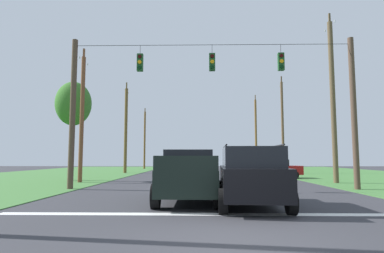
{
  "coord_description": "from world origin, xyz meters",
  "views": [
    {
      "loc": [
        -0.59,
        -6.82,
        1.63
      ],
      "look_at": [
        -0.95,
        11.11,
        3.37
      ],
      "focal_mm": 30.58,
      "sensor_mm": 36.0,
      "label": 1
    }
  ],
  "objects_px": {
    "pickup_truck": "(188,175)",
    "utility_pole_far_right": "(283,125)",
    "distant_car_oncoming": "(273,169)",
    "utility_pole_far_left": "(82,116)",
    "overhead_signal_span": "(212,105)",
    "utility_pole_distant_right": "(126,129)",
    "utility_pole_distant_left": "(145,139)",
    "suv_black": "(250,175)",
    "distant_car_crossing_white": "(184,170)",
    "utility_pole_mid_right": "(333,99)",
    "tree_roadside_right": "(73,105)",
    "utility_pole_near_left": "(256,133)"
  },
  "relations": [
    {
      "from": "overhead_signal_span",
      "to": "tree_roadside_right",
      "type": "relative_size",
      "value": 2.1
    },
    {
      "from": "utility_pole_distant_left",
      "to": "utility_pole_distant_right",
      "type": "bearing_deg",
      "value": -89.17
    },
    {
      "from": "utility_pole_mid_right",
      "to": "utility_pole_near_left",
      "type": "distance_m",
      "value": 28.85
    },
    {
      "from": "utility_pole_far_right",
      "to": "utility_pole_distant_right",
      "type": "xyz_separation_m",
      "value": [
        -17.16,
        0.16,
        -0.37
      ]
    },
    {
      "from": "utility_pole_mid_right",
      "to": "utility_pole_far_right",
      "type": "xyz_separation_m",
      "value": [
        0.21,
        13.91,
        -0.38
      ]
    },
    {
      "from": "pickup_truck",
      "to": "utility_pole_distant_right",
      "type": "bearing_deg",
      "value": 108.28
    },
    {
      "from": "distant_car_crossing_white",
      "to": "utility_pole_near_left",
      "type": "xyz_separation_m",
      "value": [
        9.94,
        26.87,
        4.7
      ]
    },
    {
      "from": "distant_car_crossing_white",
      "to": "pickup_truck",
      "type": "bearing_deg",
      "value": -86.47
    },
    {
      "from": "utility_pole_near_left",
      "to": "utility_pole_far_left",
      "type": "xyz_separation_m",
      "value": [
        -16.77,
        -28.63,
        -1.03
      ]
    },
    {
      "from": "overhead_signal_span",
      "to": "utility_pole_distant_right",
      "type": "relative_size",
      "value": 1.51
    },
    {
      "from": "distant_car_oncoming",
      "to": "utility_pole_far_right",
      "type": "height_order",
      "value": "utility_pole_far_right"
    },
    {
      "from": "utility_pole_far_right",
      "to": "utility_pole_distant_left",
      "type": "height_order",
      "value": "utility_pole_far_right"
    },
    {
      "from": "pickup_truck",
      "to": "tree_roadside_right",
      "type": "height_order",
      "value": "tree_roadside_right"
    },
    {
      "from": "pickup_truck",
      "to": "utility_pole_distant_left",
      "type": "relative_size",
      "value": 0.58
    },
    {
      "from": "utility_pole_near_left",
      "to": "overhead_signal_span",
      "type": "bearing_deg",
      "value": -103.76
    },
    {
      "from": "pickup_truck",
      "to": "utility_pole_far_right",
      "type": "bearing_deg",
      "value": 67.4
    },
    {
      "from": "utility_pole_far_left",
      "to": "utility_pole_distant_right",
      "type": "distance_m",
      "value": 13.86
    },
    {
      "from": "utility_pole_far_left",
      "to": "utility_pole_mid_right",
      "type": "bearing_deg",
      "value": -0.73
    },
    {
      "from": "pickup_truck",
      "to": "utility_pole_far_right",
      "type": "relative_size",
      "value": 0.51
    },
    {
      "from": "pickup_truck",
      "to": "suv_black",
      "type": "distance_m",
      "value": 2.56
    },
    {
      "from": "utility_pole_far_left",
      "to": "utility_pole_distant_right",
      "type": "bearing_deg",
      "value": 90.44
    },
    {
      "from": "distant_car_oncoming",
      "to": "utility_pole_distant_right",
      "type": "bearing_deg",
      "value": 147.08
    },
    {
      "from": "overhead_signal_span",
      "to": "suv_black",
      "type": "bearing_deg",
      "value": -80.05
    },
    {
      "from": "distant_car_crossing_white",
      "to": "utility_pole_far_left",
      "type": "xyz_separation_m",
      "value": [
        -6.84,
        -1.77,
        3.67
      ]
    },
    {
      "from": "distant_car_crossing_white",
      "to": "utility_pole_mid_right",
      "type": "distance_m",
      "value": 11.26
    },
    {
      "from": "overhead_signal_span",
      "to": "distant_car_crossing_white",
      "type": "height_order",
      "value": "overhead_signal_span"
    },
    {
      "from": "overhead_signal_span",
      "to": "distant_car_crossing_white",
      "type": "relative_size",
      "value": 3.43
    },
    {
      "from": "distant_car_crossing_white",
      "to": "utility_pole_near_left",
      "type": "height_order",
      "value": "utility_pole_near_left"
    },
    {
      "from": "utility_pole_mid_right",
      "to": "overhead_signal_span",
      "type": "bearing_deg",
      "value": -151.72
    },
    {
      "from": "utility_pole_near_left",
      "to": "utility_pole_distant_right",
      "type": "xyz_separation_m",
      "value": [
        -16.88,
        -14.78,
        -0.69
      ]
    },
    {
      "from": "pickup_truck",
      "to": "suv_black",
      "type": "xyz_separation_m",
      "value": [
        2.16,
        -1.38,
        0.09
      ]
    },
    {
      "from": "pickup_truck",
      "to": "utility_pole_distant_left",
      "type": "distance_m",
      "value": 37.91
    },
    {
      "from": "pickup_truck",
      "to": "utility_pole_mid_right",
      "type": "distance_m",
      "value": 13.75
    },
    {
      "from": "utility_pole_distant_right",
      "to": "utility_pole_far_right",
      "type": "bearing_deg",
      "value": -0.53
    },
    {
      "from": "suv_black",
      "to": "distant_car_oncoming",
      "type": "bearing_deg",
      "value": 74.6
    },
    {
      "from": "utility_pole_far_right",
      "to": "utility_pole_distant_right",
      "type": "relative_size",
      "value": 1.06
    },
    {
      "from": "utility_pole_far_right",
      "to": "tree_roadside_right",
      "type": "xyz_separation_m",
      "value": [
        -18.35,
        -11.94,
        0.37
      ]
    },
    {
      "from": "distant_car_crossing_white",
      "to": "utility_pole_far_right",
      "type": "relative_size",
      "value": 0.42
    },
    {
      "from": "distant_car_crossing_white",
      "to": "suv_black",
      "type": "bearing_deg",
      "value": -77.09
    },
    {
      "from": "distant_car_oncoming",
      "to": "utility_pole_near_left",
      "type": "xyz_separation_m",
      "value": [
        2.87,
        23.85,
        4.7
      ]
    },
    {
      "from": "distant_car_oncoming",
      "to": "utility_pole_distant_right",
      "type": "xyz_separation_m",
      "value": [
        -14.01,
        9.07,
        4.01
      ]
    },
    {
      "from": "distant_car_oncoming",
      "to": "utility_pole_far_left",
      "type": "height_order",
      "value": "utility_pole_far_left"
    },
    {
      "from": "overhead_signal_span",
      "to": "suv_black",
      "type": "distance_m",
      "value": 6.93
    },
    {
      "from": "distant_car_oncoming",
      "to": "pickup_truck",
      "type": "bearing_deg",
      "value": -114.55
    },
    {
      "from": "utility_pole_distant_left",
      "to": "overhead_signal_span",
      "type": "bearing_deg",
      "value": -74.56
    },
    {
      "from": "suv_black",
      "to": "utility_pole_mid_right",
      "type": "relative_size",
      "value": 0.43
    },
    {
      "from": "distant_car_crossing_white",
      "to": "utility_pole_far_left",
      "type": "distance_m",
      "value": 7.96
    },
    {
      "from": "utility_pole_far_left",
      "to": "suv_black",
      "type": "bearing_deg",
      "value": -47.62
    },
    {
      "from": "utility_pole_near_left",
      "to": "suv_black",
      "type": "bearing_deg",
      "value": -100.26
    },
    {
      "from": "suv_black",
      "to": "distant_car_crossing_white",
      "type": "relative_size",
      "value": 1.1
    }
  ]
}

